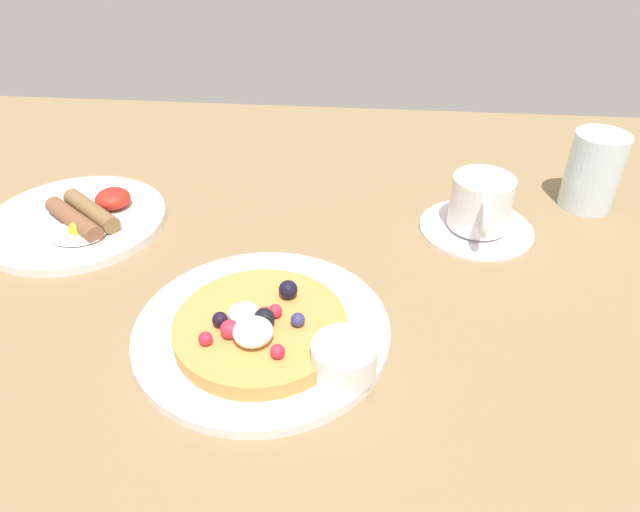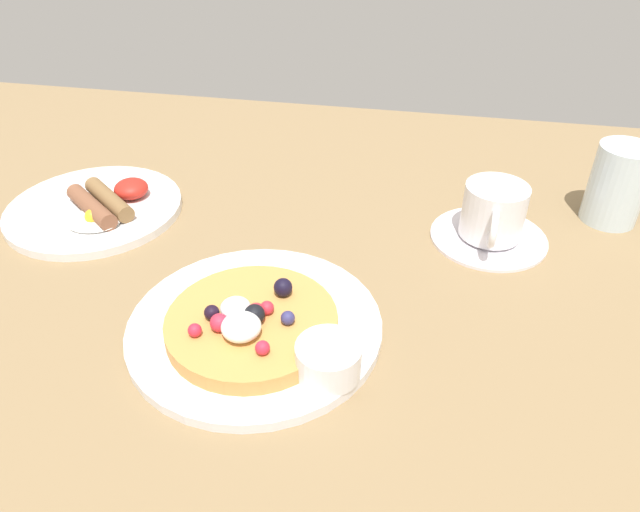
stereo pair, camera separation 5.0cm
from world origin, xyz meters
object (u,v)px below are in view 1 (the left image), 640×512
object	(u,v)px
pancake_plate	(262,330)
coffee_cup	(481,202)
syrup_ramekin	(344,358)
coffee_saucer	(476,227)
water_glass	(593,171)
breakfast_plate	(76,221)

from	to	relation	value
pancake_plate	coffee_cup	distance (cm)	31.30
syrup_ramekin	coffee_cup	xyz separation A→B (cm)	(14.87, 25.96, 1.41)
coffee_saucer	water_glass	world-z (taller)	water_glass
pancake_plate	coffee_saucer	world-z (taller)	pancake_plate
syrup_ramekin	coffee_cup	size ratio (longest dim) A/B	0.55
pancake_plate	coffee_cup	bearing A→B (deg)	42.05
pancake_plate	water_glass	bearing A→B (deg)	36.90
syrup_ramekin	water_glass	xyz separation A→B (cm)	(29.86, 33.72, 2.29)
coffee_cup	breakfast_plate	bearing A→B (deg)	-176.27
breakfast_plate	water_glass	distance (cm)	65.82
syrup_ramekin	coffee_cup	world-z (taller)	coffee_cup
pancake_plate	coffee_cup	world-z (taller)	coffee_cup
syrup_ramekin	coffee_cup	distance (cm)	29.95
syrup_ramekin	water_glass	size ratio (longest dim) A/B	0.58
water_glass	coffee_cup	bearing A→B (deg)	-152.62
breakfast_plate	water_glass	xyz separation A→B (cm)	(64.74, 11.01, 4.43)
syrup_ramekin	coffee_saucer	world-z (taller)	syrup_ramekin
breakfast_plate	coffee_saucer	bearing A→B (deg)	3.95
breakfast_plate	coffee_cup	xyz separation A→B (cm)	(49.76, 3.24, 3.55)
pancake_plate	syrup_ramekin	xyz separation A→B (cm)	(8.22, -5.14, 2.15)
water_glass	syrup_ramekin	bearing A→B (deg)	-131.52
syrup_ramekin	coffee_saucer	xyz separation A→B (cm)	(14.89, 26.15, -2.30)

